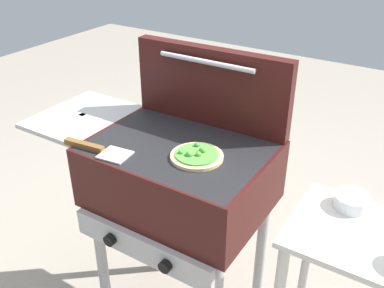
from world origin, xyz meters
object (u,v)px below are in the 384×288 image
at_px(spatula, 97,149).
at_px(topping_bowl_far, 352,202).
at_px(grill, 177,178).
at_px(pizza_veggie, 197,155).

xyz_separation_m(spatula, topping_bowl_far, (0.81, 0.30, -0.09)).
height_order(grill, topping_bowl_far, grill).
relative_size(pizza_veggie, topping_bowl_far, 1.56).
relative_size(grill, pizza_veggie, 5.31).
xyz_separation_m(grill, spatula, (-0.21, -0.18, 0.15)).
bearing_deg(pizza_veggie, grill, 160.67).
bearing_deg(spatula, topping_bowl_far, 20.35).
bearing_deg(topping_bowl_far, pizza_veggie, -162.58).
height_order(pizza_veggie, spatula, pizza_veggie).
bearing_deg(grill, spatula, -138.46).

